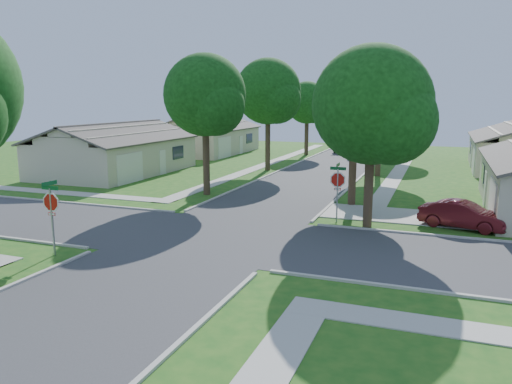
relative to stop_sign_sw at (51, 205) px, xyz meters
The scene contains 19 objects.
ground 6.95m from the stop_sign_sw, 45.00° to the left, with size 100.00×100.00×0.00m, color #1C5417.
road_ns 6.95m from the stop_sign_sw, 45.00° to the left, with size 7.00×100.00×0.02m, color #333335.
sidewalk_ne 32.61m from the stop_sign_sw, 70.62° to the left, with size 1.20×40.00×0.04m, color #9E9B91.
sidewalk_nw 30.80m from the stop_sign_sw, 92.61° to the left, with size 1.20×40.00×0.04m, color #9E9B91.
driveway 17.38m from the stop_sign_sw, 43.12° to the left, with size 8.80×3.60×0.05m, color #9E9B91.
stop_sign_sw is the anchor object (origin of this frame).
stop_sign_ne 13.29m from the stop_sign_sw, 45.00° to the left, with size 1.05×0.80×2.98m.
tree_e_near 17.04m from the stop_sign_sw, 55.41° to the left, with size 4.97×4.80×8.28m.
tree_e_mid 27.71m from the stop_sign_sw, 69.80° to the left, with size 5.59×5.40×9.21m.
tree_e_far 40.04m from the stop_sign_sw, 76.27° to the left, with size 5.17×5.00×8.72m.
tree_w_near 14.30m from the stop_sign_sw, 89.77° to the left, with size 5.38×5.20×8.97m.
tree_w_mid 26.09m from the stop_sign_sw, 89.87° to the left, with size 5.80×5.60×9.56m.
tree_w_far 38.86m from the stop_sign_sw, 89.93° to the left, with size 4.76×4.60×8.04m.
tree_ne_corner 14.64m from the stop_sign_sw, 38.84° to the left, with size 5.80×5.60×8.66m.
house_nw_near 22.71m from the stop_sign_sw, 119.83° to the left, with size 8.42×13.60×4.23m.
house_nw_far 38.40m from the stop_sign_sw, 107.10° to the left, with size 8.42×13.60×4.23m.
car_driveway 18.47m from the stop_sign_sw, 33.63° to the left, with size 1.39×4.00×1.32m, color #501016.
car_curb_east 37.97m from the stop_sign_sw, 81.06° to the left, with size 1.83×4.54×1.55m, color black.
car_curb_west 43.65m from the stop_sign_sw, 85.40° to the left, with size 2.09×5.15×1.49m, color black.
Camera 1 is at (9.51, -19.72, 6.12)m, focal length 35.00 mm.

